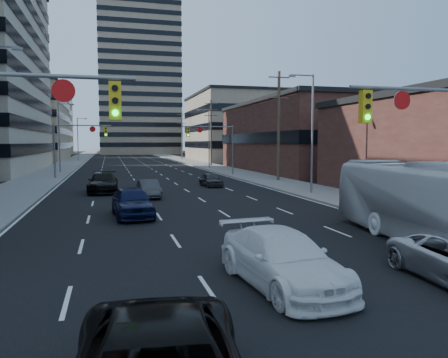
% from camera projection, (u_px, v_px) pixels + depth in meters
% --- Properties ---
extents(road_surface, '(18.00, 300.00, 0.02)m').
position_uv_depth(road_surface, '(124.00, 155.00, 131.66)').
color(road_surface, black).
rests_on(road_surface, ground).
extents(sidewalk_left, '(5.00, 300.00, 0.15)m').
position_uv_depth(sidewalk_left, '(84.00, 156.00, 128.73)').
color(sidewalk_left, slate).
rests_on(sidewalk_left, ground).
extents(sidewalk_right, '(5.00, 300.00, 0.15)m').
position_uv_depth(sidewalk_right, '(162.00, 155.00, 134.57)').
color(sidewalk_right, slate).
rests_on(sidewalk_right, ground).
extents(office_left_far, '(20.00, 30.00, 16.00)m').
position_uv_depth(office_left_far, '(16.00, 124.00, 95.99)').
color(office_left_far, gray).
rests_on(office_left_far, ground).
extents(storefront_right_mid, '(20.00, 30.00, 9.00)m').
position_uv_depth(storefront_right_mid, '(320.00, 138.00, 60.28)').
color(storefront_right_mid, '#472119').
rests_on(storefront_right_mid, ground).
extents(office_right_far, '(22.00, 28.00, 14.00)m').
position_uv_depth(office_right_far, '(245.00, 129.00, 96.94)').
color(office_right_far, gray).
rests_on(office_right_far, ground).
extents(apartment_tower, '(26.00, 26.00, 58.00)m').
position_uv_depth(apartment_tower, '(138.00, 69.00, 150.02)').
color(apartment_tower, gray).
rests_on(apartment_tower, ground).
extents(bg_block_left, '(24.00, 24.00, 20.00)m').
position_uv_depth(bg_block_left, '(28.00, 123.00, 133.35)').
color(bg_block_left, '#ADA089').
rests_on(bg_block_left, ground).
extents(bg_block_right, '(22.00, 22.00, 12.00)m').
position_uv_depth(bg_block_right, '(226.00, 136.00, 139.27)').
color(bg_block_right, gray).
rests_on(bg_block_right, ground).
extents(signal_near_right, '(6.59, 0.33, 6.00)m').
position_uv_depth(signal_near_right, '(448.00, 132.00, 15.62)').
color(signal_near_right, slate).
rests_on(signal_near_right, ground).
extents(signal_far_left, '(6.09, 0.33, 6.00)m').
position_uv_depth(signal_far_left, '(77.00, 139.00, 47.43)').
color(signal_far_left, slate).
rests_on(signal_far_left, ground).
extents(signal_far_right, '(6.09, 0.33, 6.00)m').
position_uv_depth(signal_far_right, '(214.00, 139.00, 51.33)').
color(signal_far_right, slate).
rests_on(signal_far_right, ground).
extents(utility_pole_block, '(2.20, 0.28, 11.00)m').
position_uv_depth(utility_pole_block, '(279.00, 124.00, 43.69)').
color(utility_pole_block, '#4C3D2D').
rests_on(utility_pole_block, ground).
extents(utility_pole_midblock, '(2.20, 0.28, 11.00)m').
position_uv_depth(utility_pole_midblock, '(211.00, 131.00, 72.60)').
color(utility_pole_midblock, '#4C3D2D').
rests_on(utility_pole_midblock, ground).
extents(utility_pole_distant, '(2.20, 0.28, 11.00)m').
position_uv_depth(utility_pole_distant, '(182.00, 135.00, 101.50)').
color(utility_pole_distant, '#4C3D2D').
rests_on(utility_pole_distant, ground).
extents(streetlight_left_mid, '(2.03, 0.22, 9.00)m').
position_uv_depth(streetlight_left_mid, '(60.00, 134.00, 56.34)').
color(streetlight_left_mid, slate).
rests_on(streetlight_left_mid, ground).
extents(streetlight_left_far, '(2.03, 0.22, 9.00)m').
position_uv_depth(streetlight_left_far, '(79.00, 137.00, 90.06)').
color(streetlight_left_far, slate).
rests_on(streetlight_left_far, ground).
extents(streetlight_right_near, '(2.03, 0.22, 9.00)m').
position_uv_depth(streetlight_right_near, '(310.00, 128.00, 32.68)').
color(streetlight_right_near, slate).
rests_on(streetlight_right_near, ground).
extents(streetlight_right_far, '(2.03, 0.22, 9.00)m').
position_uv_depth(streetlight_right_far, '(208.00, 135.00, 66.40)').
color(streetlight_right_far, slate).
rests_on(streetlight_right_far, ground).
extents(white_van, '(2.66, 5.44, 1.52)m').
position_uv_depth(white_van, '(282.00, 259.00, 11.98)').
color(white_van, white).
rests_on(white_van, ground).
extents(transit_bus, '(3.80, 11.83, 3.24)m').
position_uv_depth(transit_bus, '(437.00, 205.00, 16.42)').
color(transit_bus, silver).
rests_on(transit_bus, ground).
extents(sedan_blue, '(2.26, 4.92, 1.64)m').
position_uv_depth(sedan_blue, '(132.00, 202.00, 23.05)').
color(sedan_blue, black).
rests_on(sedan_blue, ground).
extents(sedan_grey_center, '(1.56, 3.92, 1.27)m').
position_uv_depth(sedan_grey_center, '(149.00, 189.00, 31.19)').
color(sedan_grey_center, '#39383B').
rests_on(sedan_grey_center, ground).
extents(sedan_black_far, '(2.39, 5.53, 1.58)m').
position_uv_depth(sedan_black_far, '(103.00, 183.00, 34.36)').
color(sedan_black_far, black).
rests_on(sedan_black_far, ground).
extents(sedan_grey_right, '(1.73, 3.73, 1.24)m').
position_uv_depth(sedan_grey_right, '(211.00, 180.00, 39.11)').
color(sedan_grey_right, '#313033').
rests_on(sedan_grey_right, ground).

